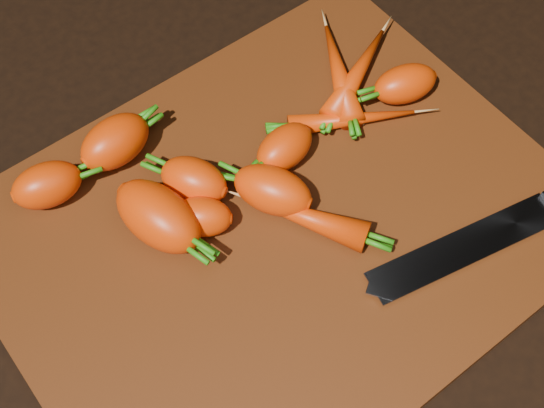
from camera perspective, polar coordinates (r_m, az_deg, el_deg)
ground at (r=0.69m, az=0.50°, el=-2.06°), size 2.00×2.00×0.01m
cutting_board at (r=0.68m, az=0.51°, el=-1.61°), size 0.50×0.40×0.01m
carrot_0 at (r=0.71m, az=-11.73°, el=4.61°), size 0.08×0.05×0.05m
carrot_1 at (r=0.66m, az=-5.29°, el=-0.95°), size 0.06×0.06×0.04m
carrot_2 at (r=0.66m, az=-8.55°, el=-0.92°), size 0.07×0.10×0.05m
carrot_3 at (r=0.67m, az=0.04°, el=1.05°), size 0.07×0.08×0.04m
carrot_4 at (r=0.70m, az=0.95°, el=4.26°), size 0.07×0.05×0.04m
carrot_5 at (r=0.70m, az=-16.59°, el=1.38°), size 0.07×0.05×0.04m
carrot_6 at (r=0.76m, az=9.99°, el=8.90°), size 0.07×0.05×0.04m
carrot_7 at (r=0.77m, az=5.05°, el=9.85°), size 0.08×0.12×0.03m
carrot_8 at (r=0.73m, az=6.03°, el=6.38°), size 0.12×0.08×0.02m
carrot_9 at (r=0.67m, az=2.58°, el=-1.03°), size 0.08×0.11×0.03m
carrot_10 at (r=0.68m, az=-5.91°, el=1.78°), size 0.07×0.08×0.04m
carrot_11 at (r=0.77m, az=6.48°, el=9.79°), size 0.12×0.08×0.03m
knife at (r=0.69m, az=15.51°, el=-2.56°), size 0.30×0.08×0.02m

